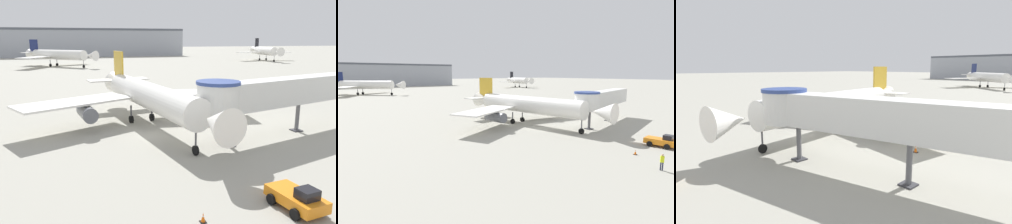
{
  "view_description": "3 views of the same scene",
  "coord_description": "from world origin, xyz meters",
  "views": [
    {
      "loc": [
        -8.12,
        -33.23,
        10.2
      ],
      "look_at": [
        1.65,
        -0.63,
        2.61
      ],
      "focal_mm": 35.0,
      "sensor_mm": 36.0,
      "label": 1
    },
    {
      "loc": [
        -31.1,
        -32.42,
        9.4
      ],
      "look_at": [
        -4.59,
        3.39,
        2.83
      ],
      "focal_mm": 28.0,
      "sensor_mm": 36.0,
      "label": 2
    },
    {
      "loc": [
        25.8,
        -18.5,
        8.36
      ],
      "look_at": [
        2.69,
        3.44,
        2.92
      ],
      "focal_mm": 28.0,
      "sensor_mm": 36.0,
      "label": 3
    }
  ],
  "objects": [
    {
      "name": "pushback_tug_orange",
      "position": [
        4.67,
        -17.96,
        0.74
      ],
      "size": [
        2.55,
        3.85,
        1.66
      ],
      "rotation": [
        0.0,
        0.0,
        0.12
      ],
      "color": "orange",
      "rests_on": "ground_plane"
    },
    {
      "name": "main_airplane",
      "position": [
        0.51,
        4.2,
        3.62
      ],
      "size": [
        29.84,
        30.42,
        8.5
      ],
      "rotation": [
        0.0,
        0.0,
        0.15
      ],
      "color": "white",
      "rests_on": "ground_plane"
    },
    {
      "name": "traffic_cone_apron_front",
      "position": [
        -1.37,
        -17.68,
        0.29
      ],
      "size": [
        0.36,
        0.36,
        0.61
      ],
      "color": "black",
      "rests_on": "ground_plane"
    },
    {
      "name": "terminal_building",
      "position": [
        -6.39,
        175.0,
        8.25
      ],
      "size": [
        135.08,
        18.81,
        16.47
      ],
      "color": "#999EA8",
      "rests_on": "ground_plane"
    },
    {
      "name": "traffic_cone_starboard_wing",
      "position": [
        12.54,
        3.94,
        0.36
      ],
      "size": [
        0.45,
        0.45,
        0.75
      ],
      "color": "black",
      "rests_on": "ground_plane"
    },
    {
      "name": "jet_bridge",
      "position": [
        11.92,
        -4.16,
        4.77
      ],
      "size": [
        21.35,
        8.4,
        6.46
      ],
      "rotation": [
        0.0,
        0.0,
        0.26
      ],
      "color": "silver",
      "rests_on": "ground_plane"
    },
    {
      "name": "ground_plane",
      "position": [
        0.0,
        0.0,
        0.0
      ],
      "size": [
        800.0,
        800.0,
        0.0
      ],
      "primitive_type": "plane",
      "color": "#9E9B8E"
    },
    {
      "name": "background_jet_navy_tail",
      "position": [
        -12.2,
        99.01,
        4.44
      ],
      "size": [
        28.36,
        28.72,
        10.08
      ],
      "rotation": [
        0.0,
        0.0,
        0.78
      ],
      "color": "white",
      "rests_on": "ground_plane"
    },
    {
      "name": "background_jet_black_tail",
      "position": [
        82.33,
        106.31,
        4.69
      ],
      "size": [
        27.76,
        27.33,
        10.68
      ],
      "rotation": [
        0.0,
        0.0,
        -0.1
      ],
      "color": "white",
      "rests_on": "ground_plane"
    }
  ]
}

